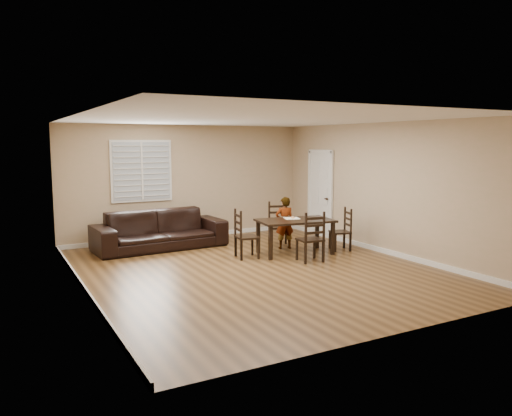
{
  "coord_description": "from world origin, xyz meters",
  "views": [
    {
      "loc": [
        -4.2,
        -7.75,
        2.28
      ],
      "look_at": [
        0.46,
        0.87,
        1.0
      ],
      "focal_mm": 35.0,
      "sensor_mm": 36.0,
      "label": 1
    }
  ],
  "objects_px": {
    "chair_right": "(345,231)",
    "sofa": "(160,230)",
    "chair_near": "(278,225)",
    "chair_left": "(241,236)",
    "chair_far": "(313,240)",
    "dining_table": "(295,224)",
    "donut": "(293,217)",
    "child": "(285,223)"
  },
  "relations": [
    {
      "from": "chair_near",
      "to": "chair_right",
      "type": "height_order",
      "value": "chair_near"
    },
    {
      "from": "chair_left",
      "to": "chair_right",
      "type": "relative_size",
      "value": 1.07
    },
    {
      "from": "dining_table",
      "to": "chair_right",
      "type": "distance_m",
      "value": 1.18
    },
    {
      "from": "chair_near",
      "to": "child",
      "type": "relative_size",
      "value": 0.87
    },
    {
      "from": "chair_far",
      "to": "child",
      "type": "distance_m",
      "value": 1.38
    },
    {
      "from": "chair_far",
      "to": "donut",
      "type": "xyz_separation_m",
      "value": [
        0.16,
        0.98,
        0.29
      ]
    },
    {
      "from": "dining_table",
      "to": "child",
      "type": "distance_m",
      "value": 0.56
    },
    {
      "from": "chair_right",
      "to": "sofa",
      "type": "height_order",
      "value": "chair_right"
    },
    {
      "from": "chair_near",
      "to": "chair_left",
      "type": "height_order",
      "value": "chair_near"
    },
    {
      "from": "chair_right",
      "to": "chair_far",
      "type": "bearing_deg",
      "value": -46.76
    },
    {
      "from": "dining_table",
      "to": "sofa",
      "type": "xyz_separation_m",
      "value": [
        -2.29,
        1.84,
        -0.22
      ]
    },
    {
      "from": "child",
      "to": "donut",
      "type": "xyz_separation_m",
      "value": [
        -0.04,
        -0.38,
        0.17
      ]
    },
    {
      "from": "donut",
      "to": "chair_left",
      "type": "bearing_deg",
      "value": 179.77
    },
    {
      "from": "dining_table",
      "to": "chair_right",
      "type": "height_order",
      "value": "chair_right"
    },
    {
      "from": "chair_near",
      "to": "chair_left",
      "type": "relative_size",
      "value": 1.0
    },
    {
      "from": "chair_far",
      "to": "chair_left",
      "type": "distance_m",
      "value": 1.43
    },
    {
      "from": "chair_right",
      "to": "donut",
      "type": "height_order",
      "value": "chair_right"
    },
    {
      "from": "chair_near",
      "to": "sofa",
      "type": "height_order",
      "value": "chair_near"
    },
    {
      "from": "chair_left",
      "to": "chair_right",
      "type": "xyz_separation_m",
      "value": [
        2.3,
        -0.36,
        -0.03
      ]
    },
    {
      "from": "dining_table",
      "to": "chair_left",
      "type": "distance_m",
      "value": 1.18
    },
    {
      "from": "child",
      "to": "donut",
      "type": "relative_size",
      "value": 12.51
    },
    {
      "from": "chair_right",
      "to": "child",
      "type": "xyz_separation_m",
      "value": [
        -1.07,
        0.73,
        0.15
      ]
    },
    {
      "from": "donut",
      "to": "chair_near",
      "type": "bearing_deg",
      "value": 81.26
    },
    {
      "from": "child",
      "to": "sofa",
      "type": "height_order",
      "value": "child"
    },
    {
      "from": "chair_far",
      "to": "sofa",
      "type": "relative_size",
      "value": 0.35
    },
    {
      "from": "chair_right",
      "to": "donut",
      "type": "relative_size",
      "value": 10.09
    },
    {
      "from": "child",
      "to": "donut",
      "type": "distance_m",
      "value": 0.42
    },
    {
      "from": "chair_far",
      "to": "child",
      "type": "relative_size",
      "value": 0.87
    },
    {
      "from": "child",
      "to": "sofa",
      "type": "bearing_deg",
      "value": -15.53
    },
    {
      "from": "child",
      "to": "chair_left",
      "type": "bearing_deg",
      "value": 29.98
    },
    {
      "from": "chair_near",
      "to": "chair_left",
      "type": "bearing_deg",
      "value": -129.13
    },
    {
      "from": "chair_left",
      "to": "child",
      "type": "relative_size",
      "value": 0.87
    },
    {
      "from": "dining_table",
      "to": "sofa",
      "type": "distance_m",
      "value": 2.95
    },
    {
      "from": "chair_far",
      "to": "chair_left",
      "type": "bearing_deg",
      "value": -36.72
    },
    {
      "from": "dining_table",
      "to": "donut",
      "type": "distance_m",
      "value": 0.21
    },
    {
      "from": "chair_left",
      "to": "donut",
      "type": "xyz_separation_m",
      "value": [
        1.2,
        -0.0,
        0.29
      ]
    },
    {
      "from": "donut",
      "to": "sofa",
      "type": "height_order",
      "value": "sofa"
    },
    {
      "from": "dining_table",
      "to": "chair_right",
      "type": "relative_size",
      "value": 1.8
    },
    {
      "from": "chair_near",
      "to": "chair_far",
      "type": "height_order",
      "value": "chair_far"
    },
    {
      "from": "chair_right",
      "to": "sofa",
      "type": "xyz_separation_m",
      "value": [
        -3.44,
        2.03,
        -0.0
      ]
    },
    {
      "from": "chair_near",
      "to": "child",
      "type": "bearing_deg",
      "value": -81.62
    },
    {
      "from": "donut",
      "to": "sofa",
      "type": "bearing_deg",
      "value": 144.36
    }
  ]
}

